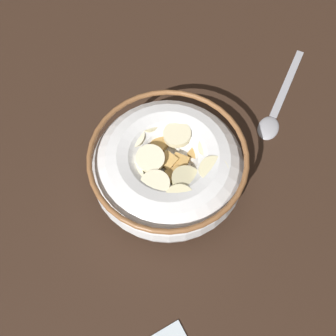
{
  "coord_description": "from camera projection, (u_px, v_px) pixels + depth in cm",
  "views": [
    {
      "loc": [
        15.84,
        10.26,
        40.8
      ],
      "look_at": [
        0.0,
        0.0,
        3.0
      ],
      "focal_mm": 39.48,
      "sensor_mm": 36.0,
      "label": 1
    }
  ],
  "objects": [
    {
      "name": "spoon",
      "position": [
        276.0,
        110.0,
        0.49
      ],
      "size": [
        16.63,
        3.96,
        0.8
      ],
      "color": "#A5A5AD",
      "rests_on": "ground_plane"
    },
    {
      "name": "ground_plane",
      "position": [
        168.0,
        182.0,
        0.46
      ],
      "size": [
        103.64,
        103.64,
        2.0
      ],
      "primitive_type": "cube",
      "color": "#332116"
    },
    {
      "name": "cereal_bowl",
      "position": [
        168.0,
        166.0,
        0.42
      ],
      "size": [
        17.47,
        17.47,
        6.39
      ],
      "color": "white",
      "rests_on": "ground_plane"
    }
  ]
}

